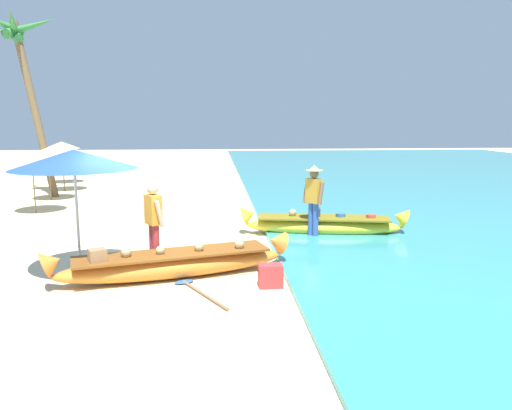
{
  "coord_description": "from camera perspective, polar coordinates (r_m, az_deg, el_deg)",
  "views": [
    {
      "loc": [
        1.07,
        -9.62,
        2.89
      ],
      "look_at": [
        2.04,
        1.97,
        0.9
      ],
      "focal_mm": 35.01,
      "sensor_mm": 36.0,
      "label": 1
    }
  ],
  "objects": [
    {
      "name": "boat_orange_foreground",
      "position": [
        9.43,
        -9.48,
        -6.59
      ],
      "size": [
        4.52,
        1.9,
        0.77
      ],
      "color": "orange",
      "rests_on": "ground"
    },
    {
      "name": "patio_umbrella_large",
      "position": [
        9.64,
        -20.09,
        4.85
      ],
      "size": [
        2.26,
        2.26,
        2.36
      ],
      "color": "#B7B7BC",
      "rests_on": "ground"
    },
    {
      "name": "paddle",
      "position": [
        8.69,
        -6.79,
        -9.6
      ],
      "size": [
        0.98,
        1.59,
        0.05
      ],
      "color": "#8E6B47",
      "rests_on": "ground"
    },
    {
      "name": "parasol_row_0",
      "position": [
        16.96,
        -24.24,
        5.0
      ],
      "size": [
        1.6,
        1.6,
        1.91
      ],
      "color": "#8E6B47",
      "rests_on": "ground"
    },
    {
      "name": "parasol_row_3",
      "position": [
        24.54,
        -21.32,
        6.39
      ],
      "size": [
        1.6,
        1.6,
        1.91
      ],
      "color": "#8E6B47",
      "rests_on": "ground"
    },
    {
      "name": "parasol_row_1",
      "position": [
        19.53,
        -22.68,
        5.62
      ],
      "size": [
        1.6,
        1.6,
        1.91
      ],
      "color": "#8E6B47",
      "rests_on": "ground"
    },
    {
      "name": "palm_tree_tall_inland",
      "position": [
        20.71,
        -25.12,
        15.42
      ],
      "size": [
        2.58,
        2.9,
        6.7
      ],
      "color": "brown",
      "rests_on": "ground"
    },
    {
      "name": "person_tourist_customer",
      "position": [
        9.82,
        -11.61,
        -1.79
      ],
      "size": [
        0.45,
        0.57,
        1.7
      ],
      "color": "#B2383D",
      "rests_on": "ground"
    },
    {
      "name": "parasol_row_2",
      "position": [
        21.87,
        -21.28,
        6.07
      ],
      "size": [
        1.6,
        1.6,
        1.91
      ],
      "color": "#8E6B47",
      "rests_on": "ground"
    },
    {
      "name": "boat_yellow_midground",
      "position": [
        12.73,
        7.68,
        -2.25
      ],
      "size": [
        4.23,
        1.5,
        0.78
      ],
      "color": "yellow",
      "rests_on": "ground"
    },
    {
      "name": "ground_plane",
      "position": [
        10.11,
        -10.76,
        -7.09
      ],
      "size": [
        80.0,
        80.0,
        0.0
      ],
      "primitive_type": "plane",
      "color": "beige"
    },
    {
      "name": "person_vendor_hatted",
      "position": [
        12.13,
        6.61,
        0.96
      ],
      "size": [
        0.51,
        0.55,
        1.83
      ],
      "color": "#3D5BA8",
      "rests_on": "ground"
    },
    {
      "name": "cooler_box",
      "position": [
        8.8,
        1.67,
        -8.09
      ],
      "size": [
        0.42,
        0.29,
        0.4
      ],
      "primitive_type": "cube",
      "rotation": [
        0.0,
        0.0,
        0.02
      ],
      "color": "#C63838",
      "rests_on": "ground"
    }
  ]
}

